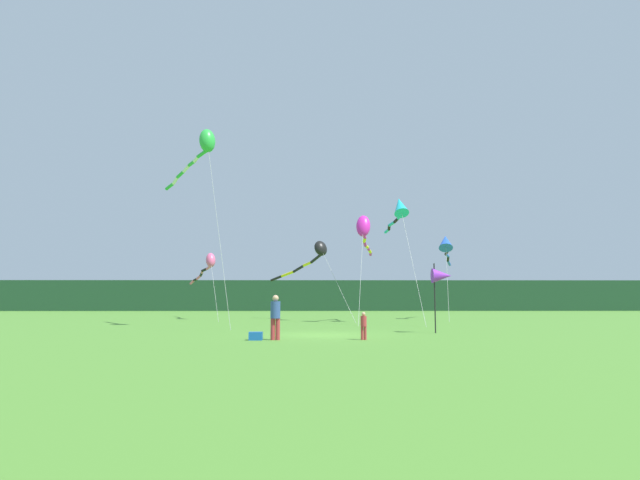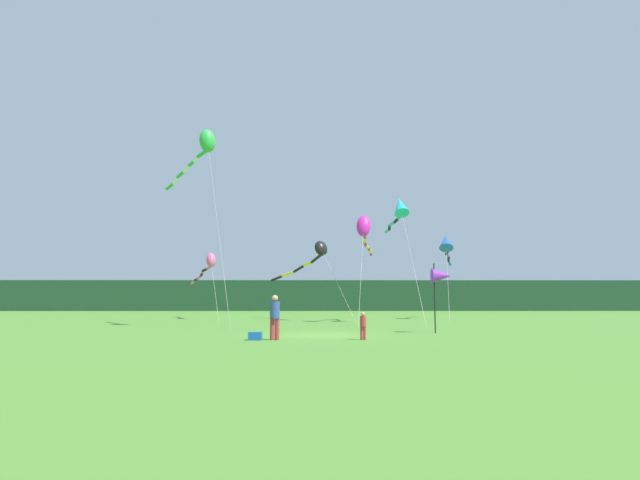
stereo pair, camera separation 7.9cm
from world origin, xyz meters
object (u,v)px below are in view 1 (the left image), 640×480
object	(u,v)px
person_adult	(275,315)
kite_cyan	(399,208)
kite_green	(203,146)
person_child	(364,324)
kite_black	(314,254)
cooler_box	(256,336)
banner_flag_pole	(442,276)
kite_magenta	(364,229)
kite_blue	(446,244)
kite_rainbow	(208,265)

from	to	relation	value
person_adult	kite_cyan	distance (m)	17.33
person_adult	kite_green	xyz separation A→B (m)	(-4.84, 8.93, 9.26)
person_child	kite_black	bearing A→B (deg)	96.19
person_adult	cooler_box	bearing A→B (deg)	-176.30
banner_flag_pole	kite_black	world-z (taller)	kite_black
person_adult	kite_magenta	size ratio (longest dim) A/B	0.21
kite_blue	kite_magenta	xyz separation A→B (m)	(-6.76, -5.09, 0.47)
cooler_box	person_adult	bearing A→B (deg)	3.70
cooler_box	kite_rainbow	bearing A→B (deg)	106.33
person_child	kite_magenta	world-z (taller)	kite_magenta
kite_rainbow	kite_black	size ratio (longest dim) A/B	0.99
banner_flag_pole	kite_magenta	xyz separation A→B (m)	(-2.62, 10.56, 3.59)
banner_flag_pole	kite_magenta	distance (m)	11.46
kite_cyan	kite_rainbow	distance (m)	15.43
person_adult	banner_flag_pole	xyz separation A→B (m)	(7.46, 3.99, 1.65)
person_adult	banner_flag_pole	bearing A→B (deg)	28.11
kite_black	kite_magenta	distance (m)	4.84
kite_black	kite_magenta	xyz separation A→B (m)	(3.33, -3.19, 1.44)
kite_cyan	kite_black	distance (m)	7.23
person_adult	kite_black	bearing A→B (deg)	85.13
person_child	kite_black	xyz separation A→B (m)	(-1.92, 17.69, 4.17)
person_child	cooler_box	size ratio (longest dim) A/B	2.09
cooler_box	kite_magenta	world-z (taller)	kite_magenta
kite_black	person_child	bearing A→B (deg)	-83.81
kite_magenta	kite_black	bearing A→B (deg)	136.20
kite_cyan	person_child	bearing A→B (deg)	-104.86
kite_blue	kite_rainbow	bearing A→B (deg)	178.45
kite_cyan	kite_rainbow	bearing A→B (deg)	157.16
cooler_box	person_child	bearing A→B (deg)	1.35
person_child	cooler_box	xyz separation A→B (m)	(-4.17, -0.10, -0.44)
person_adult	kite_rainbow	distance (m)	21.45
kite_rainbow	kite_green	size ratio (longest dim) A/B	0.79
kite_cyan	person_adult	bearing A→B (deg)	-116.76
kite_cyan	kite_black	world-z (taller)	kite_cyan
person_child	kite_blue	bearing A→B (deg)	67.36
kite_black	kite_magenta	world-z (taller)	kite_magenta
person_child	kite_green	bearing A→B (deg)	132.93
kite_rainbow	kite_cyan	bearing A→B (deg)	-22.84
kite_rainbow	kite_blue	size ratio (longest dim) A/B	1.09
kite_magenta	cooler_box	bearing A→B (deg)	-110.94
kite_cyan	kite_green	size ratio (longest dim) A/B	0.79
kite_cyan	kite_blue	world-z (taller)	kite_cyan
person_child	kite_magenta	size ratio (longest dim) A/B	0.13
kite_green	kite_magenta	bearing A→B (deg)	30.12
kite_cyan	kite_magenta	size ratio (longest dim) A/B	1.06
kite_blue	kite_black	xyz separation A→B (m)	(-10.09, -1.90, -0.97)
kite_green	kite_black	distance (m)	12.15
kite_rainbow	kite_magenta	bearing A→B (deg)	-25.92
banner_flag_pole	person_adult	bearing A→B (deg)	-151.89
person_adult	cooler_box	world-z (taller)	person_adult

